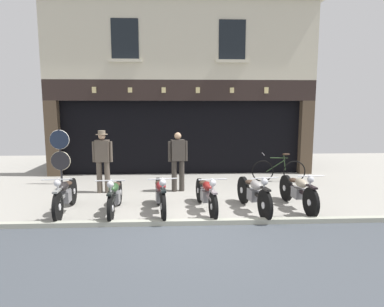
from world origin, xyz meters
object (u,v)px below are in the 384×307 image
at_px(motorcycle_far_left, 65,195).
at_px(motorcycle_center, 206,194).
at_px(leaning_bicycle, 279,170).
at_px(motorcycle_left, 115,195).
at_px(salesman_left, 103,158).
at_px(motorcycle_center_right, 254,193).
at_px(motorcycle_right, 298,191).
at_px(motorcycle_center_left, 160,194).
at_px(shopkeeper_center, 178,159).
at_px(advert_board_near, 241,127).
at_px(tyre_sign_pole, 60,151).
at_px(advert_board_far, 270,129).

relative_size(motorcycle_far_left, motorcycle_center, 0.98).
relative_size(motorcycle_far_left, leaning_bicycle, 1.16).
height_order(motorcycle_left, salesman_left, salesman_left).
distance_m(motorcycle_center_right, motorcycle_right, 1.12).
height_order(motorcycle_center_left, motorcycle_right, motorcycle_center_left).
relative_size(motorcycle_left, motorcycle_center_left, 0.98).
height_order(motorcycle_far_left, motorcycle_center_left, motorcycle_center_left).
height_order(shopkeeper_center, advert_board_near, advert_board_near).
bearing_deg(motorcycle_left, leaning_bicycle, -149.74).
height_order(motorcycle_center_right, shopkeeper_center, shopkeeper_center).
height_order(motorcycle_center_right, advert_board_near, advert_board_near).
xyz_separation_m(motorcycle_center, shopkeeper_center, (-0.64, 1.86, 0.52)).
height_order(tyre_sign_pole, advert_board_near, advert_board_near).
height_order(motorcycle_far_left, shopkeeper_center, shopkeeper_center).
height_order(motorcycle_far_left, advert_board_near, advert_board_near).
relative_size(shopkeeper_center, tyre_sign_pole, 0.99).
height_order(advert_board_near, leaning_bicycle, advert_board_near).
xyz_separation_m(salesman_left, advert_board_far, (5.43, 2.63, 0.62)).
xyz_separation_m(motorcycle_left, motorcycle_center_right, (3.18, -0.05, 0.02)).
distance_m(motorcycle_right, salesman_left, 5.25).
bearing_deg(motorcycle_left, shopkeeper_center, -129.15).
bearing_deg(advert_board_near, motorcycle_center_right, -97.22).
relative_size(motorcycle_center_left, leaning_bicycle, 1.16).
bearing_deg(advert_board_near, motorcycle_right, -83.03).
bearing_deg(advert_board_near, advert_board_far, 0.00).
xyz_separation_m(motorcycle_left, motorcycle_right, (4.29, 0.13, 0.02)).
height_order(motorcycle_center, salesman_left, salesman_left).
bearing_deg(tyre_sign_pole, salesman_left, -35.41).
bearing_deg(motorcycle_center_left, tyre_sign_pole, -50.15).
height_order(motorcycle_right, tyre_sign_pole, tyre_sign_pole).
distance_m(motorcycle_left, motorcycle_center_right, 3.18).
bearing_deg(motorcycle_center_right, motorcycle_left, -9.76).
relative_size(motorcycle_center_right, shopkeeper_center, 1.18).
bearing_deg(motorcycle_left, motorcycle_center_right, 177.12).
bearing_deg(advert_board_far, motorcycle_left, -136.84).
bearing_deg(motorcycle_center_left, leaning_bicycle, -148.46).
xyz_separation_m(advert_board_near, leaning_bicycle, (0.94, -1.52, -1.30)).
bearing_deg(salesman_left, shopkeeper_center, -177.15).
distance_m(motorcycle_center, leaning_bicycle, 3.91).
relative_size(motorcycle_left, advert_board_far, 1.98).
relative_size(motorcycle_far_left, motorcycle_left, 1.02).
bearing_deg(shopkeeper_center, advert_board_near, -143.83).
xyz_separation_m(motorcycle_center_left, tyre_sign_pole, (-3.21, 2.95, 0.61)).
bearing_deg(advert_board_far, advert_board_near, -180.00).
distance_m(advert_board_near, leaning_bicycle, 2.21).
distance_m(motorcycle_right, leaning_bicycle, 2.87).
distance_m(motorcycle_far_left, advert_board_near, 6.70).
xyz_separation_m(advert_board_near, advert_board_far, (1.03, 0.00, -0.08)).
height_order(motorcycle_center_left, tyre_sign_pole, tyre_sign_pole).
relative_size(advert_board_far, leaning_bicycle, 0.57).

